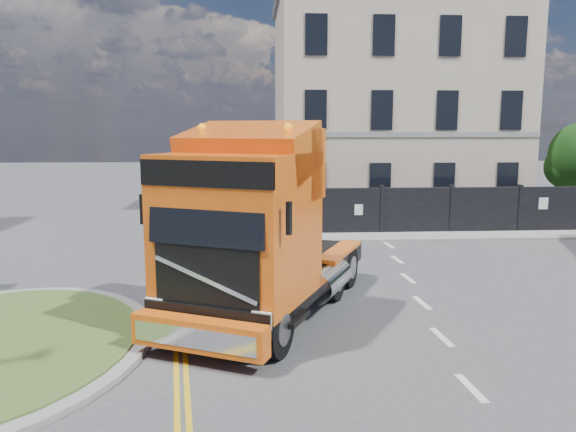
{
  "coord_description": "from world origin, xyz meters",
  "views": [
    {
      "loc": [
        -1.41,
        -14.24,
        4.54
      ],
      "look_at": [
        -0.35,
        2.96,
        1.8
      ],
      "focal_mm": 35.0,
      "sensor_mm": 36.0,
      "label": 1
    }
  ],
  "objects": [
    {
      "name": "georgian_building",
      "position": [
        6.0,
        16.5,
        5.77
      ],
      "size": [
        12.3,
        10.3,
        12.8
      ],
      "color": "beige",
      "rests_on": "ground"
    },
    {
      "name": "pavement_far",
      "position": [
        6.0,
        8.1,
        0.06
      ],
      "size": [
        20.0,
        1.6,
        0.12
      ],
      "primitive_type": "cube",
      "color": "gray",
      "rests_on": "ground"
    },
    {
      "name": "ground",
      "position": [
        0.0,
        0.0,
        0.0
      ],
      "size": [
        120.0,
        120.0,
        0.0
      ],
      "primitive_type": "plane",
      "color": "#424244",
      "rests_on": "ground"
    },
    {
      "name": "truck",
      "position": [
        -1.43,
        -1.66,
        2.02
      ],
      "size": [
        5.67,
        8.01,
        4.51
      ],
      "rotation": [
        0.0,
        0.0,
        -0.43
      ],
      "color": "black",
      "rests_on": "ground"
    },
    {
      "name": "hoarding_fence",
      "position": [
        6.55,
        9.0,
        1.0
      ],
      "size": [
        18.8,
        0.25,
        2.0
      ],
      "color": "black",
      "rests_on": "ground"
    }
  ]
}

